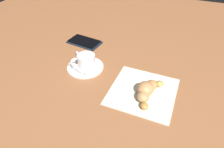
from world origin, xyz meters
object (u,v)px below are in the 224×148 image
espresso_cup (86,61)px  croissant (147,90)px  teaspoon (83,65)px  saucer (85,66)px  cell_phone (84,42)px  sugar_packet (77,68)px  napkin (143,91)px

espresso_cup → croissant: espresso_cup is taller
teaspoon → croissant: (-0.23, 0.05, 0.01)m
saucer → cell_phone: size_ratio=0.88×
sugar_packet → napkin: size_ratio=0.37×
espresso_cup → sugar_packet: espresso_cup is taller
saucer → croissant: (-0.23, 0.05, 0.02)m
cell_phone → napkin: bearing=147.4°
cell_phone → espresso_cup: bearing=120.4°
saucer → croissant: size_ratio=0.92×
napkin → sugar_packet: bearing=-4.4°
teaspoon → napkin: (-0.22, 0.04, -0.01)m
espresso_cup → sugar_packet: bearing=38.4°
espresso_cup → sugar_packet: (0.02, 0.02, -0.02)m
teaspoon → sugar_packet: (0.01, 0.02, 0.00)m
saucer → sugar_packet: size_ratio=1.77×
croissant → espresso_cup: bearing=-12.0°
teaspoon → napkin: teaspoon is taller
saucer → cell_phone: (0.08, -0.15, 0.00)m
teaspoon → cell_phone: bearing=-62.8°
sugar_packet → cell_phone: size_ratio=0.50×
espresso_cup → croissant: (-0.22, 0.05, -0.01)m
saucer → espresso_cup: (-0.01, 0.00, 0.03)m
espresso_cup → teaspoon: (0.01, -0.00, -0.02)m
cell_phone → croissant: bearing=147.3°
teaspoon → cell_phone: size_ratio=0.79×
croissant → saucer: bearing=-12.8°
sugar_packet → napkin: bearing=16.7°
croissant → sugar_packet: bearing=-6.4°
sugar_packet → saucer: bearing=74.9°
napkin → cell_phone: bearing=-32.6°
teaspoon → sugar_packet: size_ratio=1.58×
croissant → teaspoon: bearing=-11.5°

